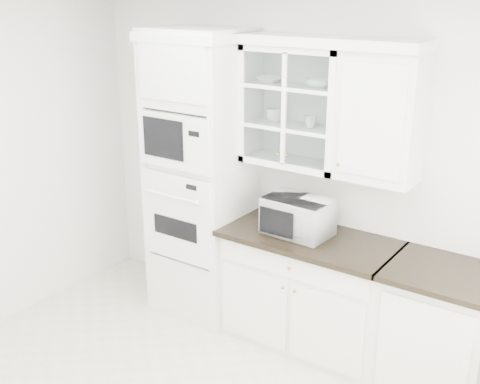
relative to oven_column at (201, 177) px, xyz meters
The scene contains 12 objects.
room_shell 1.37m from the oven_column, 52.79° to the right, with size 4.00×3.50×2.70m.
oven_column is the anchor object (origin of this frame).
base_cabinet_run 1.27m from the oven_column, ahead, with size 1.32×0.67×0.92m.
extra_base_cabinet 2.16m from the oven_column, ahead, with size 0.72×0.67×0.92m.
upper_cabinet_glass 1.03m from the oven_column, 12.10° to the left, with size 0.80×0.33×0.90m.
upper_cabinet_solid 1.60m from the oven_column, ahead, with size 0.55×0.33×0.90m, color white.
crown_molding 1.33m from the oven_column, 11.90° to the left, with size 2.14×0.38×0.07m, color white.
countertop_microwave 0.94m from the oven_column, ahead, with size 0.49×0.41×0.28m, color white.
bowl_a 1.02m from the oven_column, 14.75° to the left, with size 0.18×0.18×0.05m, color white.
bowl_b 1.30m from the oven_column, ahead, with size 0.19×0.19×0.06m, color white.
cup_a 0.84m from the oven_column, 16.36° to the left, with size 0.13×0.13×0.10m, color white.
cup_b 1.08m from the oven_column, ahead, with size 0.09×0.09×0.09m, color white.
Camera 1 is at (2.23, -2.29, 2.70)m, focal length 45.00 mm.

